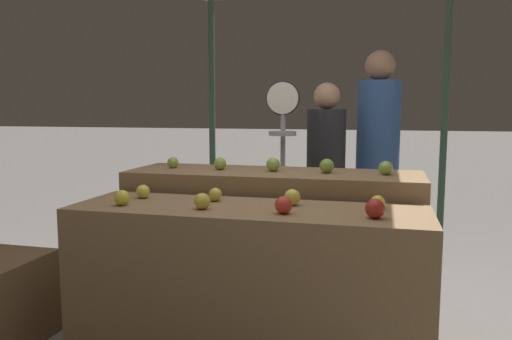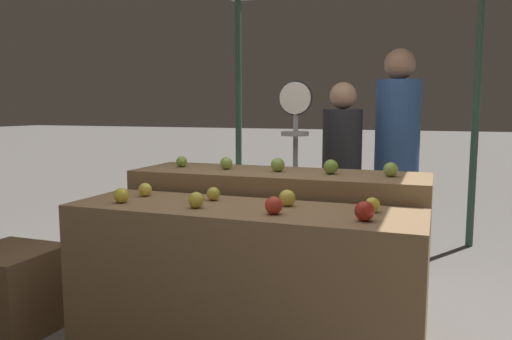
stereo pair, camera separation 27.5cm
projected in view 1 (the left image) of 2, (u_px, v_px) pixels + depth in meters
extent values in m
cylinder|color=#33513D|center=(212.00, 116.00, 5.64)|extent=(0.07, 0.07, 2.57)
cylinder|color=#33513D|center=(445.00, 117.00, 5.03)|extent=(0.07, 0.07, 2.57)
cube|color=olive|center=(247.00, 292.00, 2.53)|extent=(1.78, 0.55, 0.88)
cube|color=olive|center=(273.00, 250.00, 3.10)|extent=(1.78, 0.55, 0.98)
sphere|color=gold|center=(122.00, 198.00, 2.52)|extent=(0.08, 0.08, 0.08)
sphere|color=gold|center=(202.00, 201.00, 2.43)|extent=(0.08, 0.08, 0.08)
sphere|color=red|center=(284.00, 205.00, 2.32)|extent=(0.08, 0.08, 0.08)
sphere|color=#AD281E|center=(375.00, 209.00, 2.22)|extent=(0.09, 0.09, 0.09)
sphere|color=yellow|center=(143.00, 191.00, 2.72)|extent=(0.08, 0.08, 0.08)
sphere|color=gold|center=(215.00, 195.00, 2.64)|extent=(0.07, 0.07, 0.07)
sphere|color=yellow|center=(292.00, 197.00, 2.52)|extent=(0.08, 0.08, 0.08)
sphere|color=gold|center=(378.00, 203.00, 2.41)|extent=(0.07, 0.07, 0.07)
sphere|color=#84AD3D|center=(173.00, 163.00, 3.21)|extent=(0.07, 0.07, 0.07)
sphere|color=#8EB247|center=(220.00, 164.00, 3.11)|extent=(0.08, 0.08, 0.08)
sphere|color=#8EB247|center=(272.00, 165.00, 3.04)|extent=(0.08, 0.08, 0.08)
sphere|color=#7AA338|center=(327.00, 166.00, 2.95)|extent=(0.09, 0.09, 0.09)
sphere|color=#8EB247|center=(386.00, 168.00, 2.87)|extent=(0.08, 0.08, 0.08)
cylinder|color=#99999E|center=(283.00, 195.00, 3.69)|extent=(0.04, 0.04, 1.46)
cylinder|color=black|center=(283.00, 98.00, 3.60)|extent=(0.25, 0.01, 0.25)
cylinder|color=silver|center=(283.00, 98.00, 3.59)|extent=(0.23, 0.02, 0.23)
cylinder|color=#99999E|center=(283.00, 124.00, 3.61)|extent=(0.01, 0.01, 0.14)
cylinder|color=#99999E|center=(282.00, 133.00, 3.62)|extent=(0.20, 0.20, 0.03)
cube|color=#2D2D38|center=(325.00, 234.00, 4.00)|extent=(0.26, 0.22, 0.73)
cylinder|color=#232328|center=(326.00, 150.00, 3.91)|extent=(0.41, 0.41, 0.63)
sphere|color=tan|center=(327.00, 96.00, 3.86)|extent=(0.21, 0.21, 0.21)
cube|color=#2D2D38|center=(375.00, 223.00, 4.12)|extent=(0.29, 0.22, 0.85)
cylinder|color=#2D4C84|center=(378.00, 127.00, 4.02)|extent=(0.43, 0.43, 0.74)
sphere|color=#936B51|center=(380.00, 65.00, 3.96)|extent=(0.24, 0.24, 0.24)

